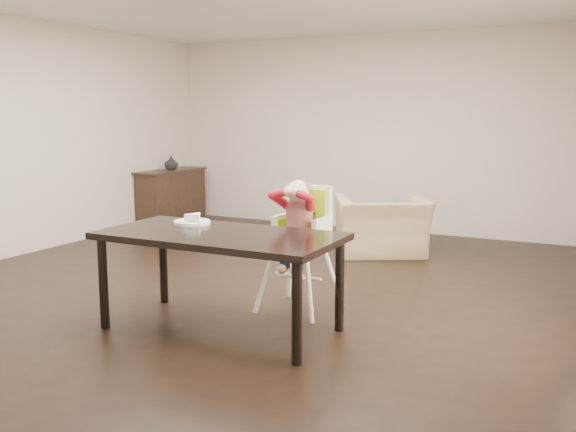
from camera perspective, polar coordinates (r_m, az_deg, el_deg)
name	(u,v)px	position (r m, az deg, el deg)	size (l,w,h in m)	color
ground	(239,288)	(6.11, -4.39, -6.39)	(7.00, 7.00, 0.00)	black
room_walls	(236,88)	(5.88, -4.62, 11.29)	(6.02, 7.02, 2.71)	beige
dining_table	(220,243)	(4.83, -6.07, -2.41)	(1.80, 0.90, 0.75)	black
high_chair	(301,218)	(5.30, 1.15, -0.21)	(0.49, 0.49, 1.09)	white
plate	(193,221)	(5.20, -8.45, -0.40)	(0.38, 0.38, 0.08)	white
armchair	(382,216)	(7.49, 8.34, -0.01)	(1.03, 0.67, 0.90)	tan
sideboard	(172,196)	(9.76, -10.31, 1.76)	(0.44, 1.26, 0.79)	black
vase	(171,163)	(9.72, -10.34, 4.66)	(0.20, 0.21, 0.20)	#99999E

